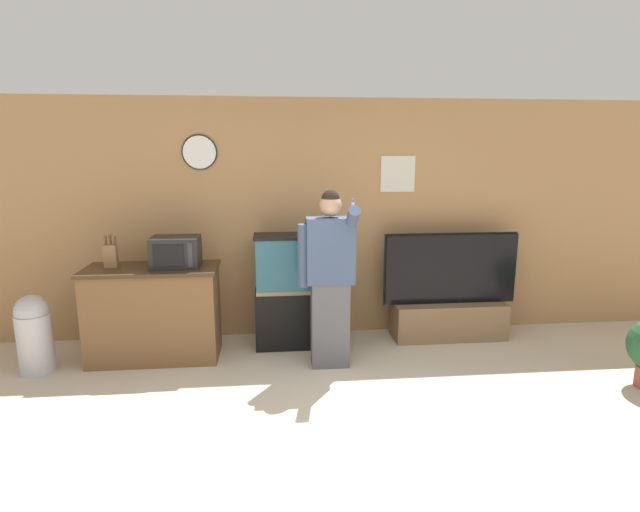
% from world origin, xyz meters
% --- Properties ---
extents(ground_plane, '(18.00, 18.00, 0.00)m').
position_xyz_m(ground_plane, '(0.00, 0.00, 0.00)').
color(ground_plane, beige).
extents(wall_back_paneled, '(10.00, 0.08, 2.60)m').
position_xyz_m(wall_back_paneled, '(-0.00, 2.58, 1.30)').
color(wall_back_paneled, '#A87A4C').
rests_on(wall_back_paneled, ground_plane).
extents(counter_island, '(1.28, 0.60, 0.94)m').
position_xyz_m(counter_island, '(-1.67, 1.98, 0.47)').
color(counter_island, brown).
rests_on(counter_island, ground_plane).
extents(microwave, '(0.45, 0.35, 0.30)m').
position_xyz_m(microwave, '(-1.43, 1.98, 1.08)').
color(microwave, black).
rests_on(microwave, counter_island).
extents(knife_block, '(0.12, 0.09, 0.32)m').
position_xyz_m(knife_block, '(-2.05, 2.02, 1.05)').
color(knife_block, olive).
rests_on(knife_block, counter_island).
extents(aquarium_on_stand, '(0.97, 0.38, 1.20)m').
position_xyz_m(aquarium_on_stand, '(-0.20, 2.18, 0.60)').
color(aquarium_on_stand, black).
rests_on(aquarium_on_stand, ground_plane).
extents(tv_on_stand, '(1.48, 0.40, 1.18)m').
position_xyz_m(tv_on_stand, '(1.45, 2.23, 0.34)').
color(tv_on_stand, brown).
rests_on(tv_on_stand, ground_plane).
extents(person_standing, '(0.54, 0.40, 1.70)m').
position_xyz_m(person_standing, '(0.04, 1.62, 0.89)').
color(person_standing, '#515156').
rests_on(person_standing, ground_plane).
extents(trash_bin, '(0.31, 0.31, 0.75)m').
position_xyz_m(trash_bin, '(-2.72, 1.75, 0.38)').
color(trash_bin, '#B7B7BC').
rests_on(trash_bin, ground_plane).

